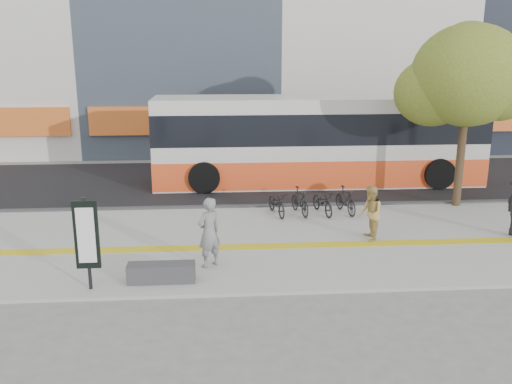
{
  "coord_description": "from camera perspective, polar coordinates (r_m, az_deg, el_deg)",
  "views": [
    {
      "loc": [
        -1.2,
        -13.43,
        5.48
      ],
      "look_at": [
        -0.11,
        2.0,
        1.4
      ],
      "focal_mm": 38.43,
      "sensor_mm": 36.0,
      "label": 1
    }
  ],
  "objects": [
    {
      "name": "tactile_strip",
      "position": [
        15.46,
        0.69,
        -5.67
      ],
      "size": [
        40.0,
        0.45,
        0.01
      ],
      "primitive_type": "cube",
      "color": "gold",
      "rests_on": "sidewalk"
    },
    {
      "name": "bicycle_row",
      "position": [
        18.39,
        5.69,
        -1.01
      ],
      "size": [
        3.13,
        1.63,
        0.9
      ],
      "color": "black",
      "rests_on": "sidewalk"
    },
    {
      "name": "pedestrian_tan",
      "position": [
        16.07,
        11.81,
        -2.19
      ],
      "size": [
        0.64,
        0.8,
        1.61
      ],
      "primitive_type": "imported",
      "rotation": [
        0.0,
        0.0,
        -1.61
      ],
      "color": "tan",
      "rests_on": "sidewalk"
    },
    {
      "name": "street_tree",
      "position": [
        20.11,
        21.02,
        11.05
      ],
      "size": [
        4.4,
        3.8,
        6.31
      ],
      "color": "#352418",
      "rests_on": "sidewalk"
    },
    {
      "name": "signboard",
      "position": [
        12.97,
        -17.22,
        -4.42
      ],
      "size": [
        0.55,
        0.1,
        2.2
      ],
      "color": "black",
      "rests_on": "sidewalk"
    },
    {
      "name": "seated_woman",
      "position": [
        13.86,
        -4.92,
        -4.22
      ],
      "size": [
        0.79,
        0.75,
        1.81
      ],
      "primitive_type": "imported",
      "rotation": [
        0.0,
        0.0,
        3.79
      ],
      "color": "black",
      "rests_on": "sidewalk"
    },
    {
      "name": "sidewalk",
      "position": [
        15.94,
        0.54,
        -5.2
      ],
      "size": [
        40.0,
        7.0,
        0.08
      ],
      "primitive_type": "cube",
      "color": "gray",
      "rests_on": "ground"
    },
    {
      "name": "curb",
      "position": [
        19.25,
        -0.29,
        -1.56
      ],
      "size": [
        40.0,
        0.25,
        0.14
      ],
      "primitive_type": "cube",
      "color": "#343436",
      "rests_on": "ground"
    },
    {
      "name": "street",
      "position": [
        23.12,
        -0.94,
        1.13
      ],
      "size": [
        40.0,
        8.0,
        0.06
      ],
      "primitive_type": "cube",
      "color": "black",
      "rests_on": "ground"
    },
    {
      "name": "ground",
      "position": [
        14.56,
        1.01,
        -7.36
      ],
      "size": [
        120.0,
        120.0,
        0.0
      ],
      "primitive_type": "plane",
      "color": "slate",
      "rests_on": "ground"
    },
    {
      "name": "bench",
      "position": [
        13.36,
        -9.82,
        -8.27
      ],
      "size": [
        1.6,
        0.45,
        0.45
      ],
      "primitive_type": "cube",
      "color": "#343436",
      "rests_on": "sidewalk"
    },
    {
      "name": "bus",
      "position": [
        22.63,
        6.45,
        5.11
      ],
      "size": [
        13.26,
        3.14,
        3.53
      ],
      "color": "silver",
      "rests_on": "street"
    }
  ]
}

